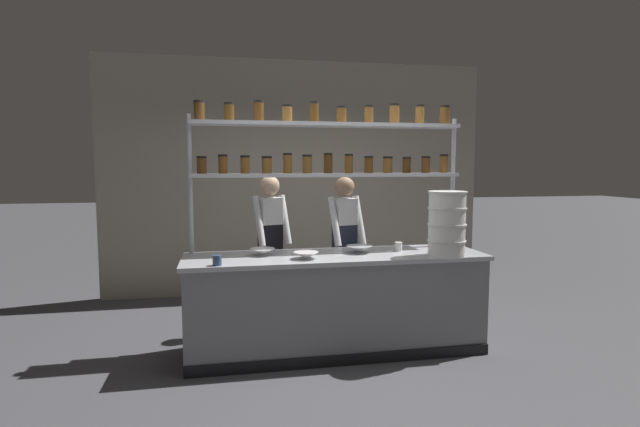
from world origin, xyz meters
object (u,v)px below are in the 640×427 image
container_stack (447,224)px  serving_cup_front (217,260)px  spice_shelf_unit (328,154)px  serving_cup_by_board (398,247)px  prep_bowl_near_left (262,252)px  chef_center (345,242)px  prep_bowl_center_front (359,249)px  prep_bowl_center_back (306,256)px  chef_left (270,242)px

container_stack → serving_cup_front: 2.06m
container_stack → serving_cup_front: (-2.04, -0.03, -0.25)m
container_stack → spice_shelf_unit: bearing=148.1°
spice_shelf_unit → serving_cup_by_board: spice_shelf_unit is taller
prep_bowl_near_left → chef_center: bearing=30.6°
prep_bowl_center_front → prep_bowl_center_back: 0.58m
spice_shelf_unit → serving_cup_front: spice_shelf_unit is taller
prep_bowl_near_left → container_stack: bearing=-12.4°
chef_left → prep_bowl_center_back: 0.93m
container_stack → prep_bowl_near_left: 1.70m
prep_bowl_center_back → serving_cup_front: 0.78m
spice_shelf_unit → serving_cup_by_board: (0.63, -0.28, -0.89)m
chef_left → prep_bowl_center_back: size_ratio=7.29×
spice_shelf_unit → prep_bowl_center_front: 0.98m
spice_shelf_unit → container_stack: spice_shelf_unit is taller
chef_center → serving_cup_by_board: chef_center is taller
prep_bowl_center_back → serving_cup_front: serving_cup_front is taller
prep_bowl_center_front → spice_shelf_unit: bearing=128.8°
prep_bowl_center_back → serving_cup_front: bearing=-169.5°
container_stack → prep_bowl_near_left: size_ratio=2.57×
prep_bowl_near_left → prep_bowl_center_back: 0.44m
serving_cup_front → chef_left: bearing=62.6°
serving_cup_front → prep_bowl_near_left: bearing=44.1°
spice_shelf_unit → chef_left: 1.14m
container_stack → serving_cup_by_board: container_stack is taller
prep_bowl_near_left → prep_bowl_center_front: bearing=-3.1°
prep_bowl_center_back → spice_shelf_unit: bearing=58.4°
spice_shelf_unit → prep_bowl_center_back: spice_shelf_unit is taller
prep_bowl_center_front → chef_left: bearing=137.6°
spice_shelf_unit → serving_cup_front: bearing=-149.3°
prep_bowl_near_left → chef_left: bearing=78.2°
serving_cup_by_board → container_stack: bearing=-43.7°
container_stack → prep_bowl_near_left: (-1.64, 0.36, -0.27)m
prep_bowl_near_left → serving_cup_front: serving_cup_front is taller
chef_center → prep_bowl_near_left: 1.06m
prep_bowl_center_back → prep_bowl_near_left: bearing=145.8°
prep_bowl_near_left → prep_bowl_center_back: size_ratio=1.03×
serving_cup_by_board → prep_bowl_center_front: bearing=-178.0°
chef_left → prep_bowl_center_front: size_ratio=6.62×
serving_cup_by_board → prep_bowl_center_back: bearing=-167.1°
spice_shelf_unit → prep_bowl_center_back: 1.08m
container_stack → serving_cup_by_board: bearing=136.3°
prep_bowl_center_back → chef_center: bearing=55.2°
prep_bowl_near_left → prep_bowl_center_back: (0.37, -0.25, -0.00)m
spice_shelf_unit → chef_left: spice_shelf_unit is taller
prep_bowl_near_left → serving_cup_front: (-0.40, -0.39, 0.01)m
prep_bowl_near_left → serving_cup_by_board: bearing=-1.5°
serving_cup_front → spice_shelf_unit: bearing=30.7°
chef_center → prep_bowl_center_back: size_ratio=7.23×
chef_left → chef_center: 0.78m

